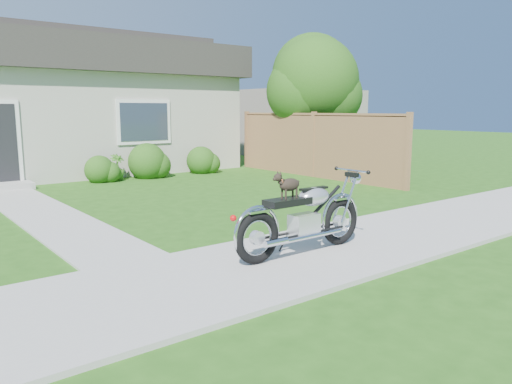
% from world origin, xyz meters
% --- Properties ---
extents(ground, '(80.00, 80.00, 0.00)m').
position_xyz_m(ground, '(0.00, 0.00, 0.00)').
color(ground, '#235114').
rests_on(ground, ground).
extents(sidewalk, '(24.00, 2.20, 0.04)m').
position_xyz_m(sidewalk, '(0.00, 0.00, 0.02)').
color(sidewalk, '#9E9B93').
rests_on(sidewalk, ground).
extents(walkway, '(1.20, 8.00, 0.03)m').
position_xyz_m(walkway, '(-1.50, 5.00, 0.01)').
color(walkway, '#9E9B93').
rests_on(walkway, ground).
extents(house, '(12.60, 7.03, 4.50)m').
position_xyz_m(house, '(-0.00, 11.99, 2.16)').
color(house, beige).
rests_on(house, ground).
extents(fence, '(0.12, 6.62, 1.90)m').
position_xyz_m(fence, '(6.30, 5.75, 0.94)').
color(fence, olive).
rests_on(fence, ground).
extents(tree_near, '(2.80, 2.77, 4.24)m').
position_xyz_m(tree_near, '(7.50, 6.76, 2.72)').
color(tree_near, '#3D2B1C').
rests_on(tree_near, ground).
extents(tree_far, '(3.25, 3.25, 4.98)m').
position_xyz_m(tree_far, '(10.55, 10.04, 3.20)').
color(tree_far, '#3D2B1C').
rests_on(tree_far, ground).
extents(shrub_row, '(10.71, 1.12, 1.12)m').
position_xyz_m(shrub_row, '(-0.41, 8.50, 0.43)').
color(shrub_row, '#275015').
rests_on(shrub_row, ground).
extents(potted_plant_right, '(0.47, 0.47, 0.73)m').
position_xyz_m(potted_plant_right, '(1.43, 8.55, 0.37)').
color(potted_plant_right, '#366E1E').
rests_on(potted_plant_right, ground).
extents(motorcycle_with_dog, '(2.22, 0.60, 1.12)m').
position_xyz_m(motorcycle_with_dog, '(0.53, 0.01, 0.54)').
color(motorcycle_with_dog, black).
rests_on(motorcycle_with_dog, sidewalk).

